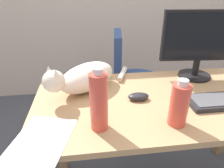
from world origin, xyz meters
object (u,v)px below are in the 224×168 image
object	(u,v)px
office_chair	(132,91)
monitor	(201,42)
spray_bottle	(99,102)
cat	(84,77)
computer_mouse	(138,96)
water_bottle	(179,104)

from	to	relation	value
office_chair	monitor	world-z (taller)	monitor
monitor	spray_bottle	world-z (taller)	monitor
office_chair	spray_bottle	xyz separation A→B (m)	(-0.35, -0.91, 0.47)
cat	computer_mouse	bearing A→B (deg)	-26.12
cat	computer_mouse	size ratio (longest dim) A/B	4.44
computer_mouse	water_bottle	world-z (taller)	water_bottle
water_bottle	office_chair	bearing A→B (deg)	88.77
computer_mouse	spray_bottle	distance (m)	0.32
cat	water_bottle	xyz separation A→B (m)	(0.39, -0.36, 0.02)
monitor	spray_bottle	bearing A→B (deg)	-146.08
spray_bottle	computer_mouse	bearing A→B (deg)	43.30
office_chair	cat	distance (m)	0.82
office_chair	monitor	size ratio (longest dim) A/B	1.97
office_chair	water_bottle	distance (m)	1.02
cat	spray_bottle	size ratio (longest dim) A/B	1.79
monitor	office_chair	bearing A→B (deg)	122.00
water_bottle	cat	bearing A→B (deg)	137.71
water_bottle	spray_bottle	size ratio (longest dim) A/B	0.77
office_chair	cat	world-z (taller)	cat
computer_mouse	water_bottle	xyz separation A→B (m)	(0.12, -0.22, 0.08)
water_bottle	computer_mouse	bearing A→B (deg)	117.66
monitor	water_bottle	world-z (taller)	monitor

